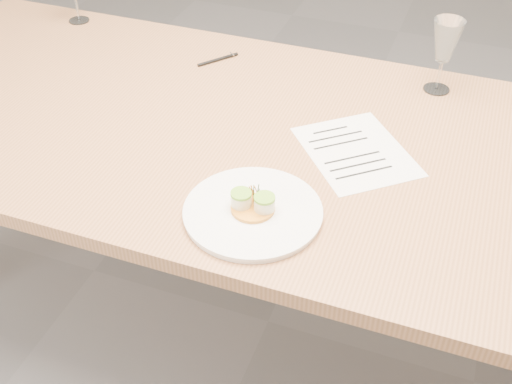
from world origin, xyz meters
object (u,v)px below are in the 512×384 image
(ballpoint_pen, at_px, (218,59))
(wine_glass_1, at_px, (446,42))
(dining_table, at_px, (271,156))
(dinner_plate, at_px, (253,211))
(recipe_sheet, at_px, (356,151))

(ballpoint_pen, relative_size, wine_glass_1, 0.55)
(ballpoint_pen, height_order, wine_glass_1, wine_glass_1)
(dining_table, height_order, ballpoint_pen, ballpoint_pen)
(wine_glass_1, bearing_deg, dinner_plate, -113.63)
(dining_table, relative_size, dinner_plate, 7.78)
(recipe_sheet, bearing_deg, wine_glass_1, 29.06)
(dinner_plate, xyz_separation_m, ballpoint_pen, (-0.35, 0.63, -0.01))
(dining_table, relative_size, ballpoint_pen, 20.61)
(recipe_sheet, distance_m, ballpoint_pen, 0.60)
(dining_table, xyz_separation_m, wine_glass_1, (0.37, 0.38, 0.22))
(dinner_plate, height_order, recipe_sheet, dinner_plate)
(dinner_plate, bearing_deg, ballpoint_pen, 119.11)
(wine_glass_1, bearing_deg, dining_table, -133.96)
(dining_table, distance_m, ballpoint_pen, 0.44)
(recipe_sheet, xyz_separation_m, ballpoint_pen, (-0.51, 0.32, 0.00))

